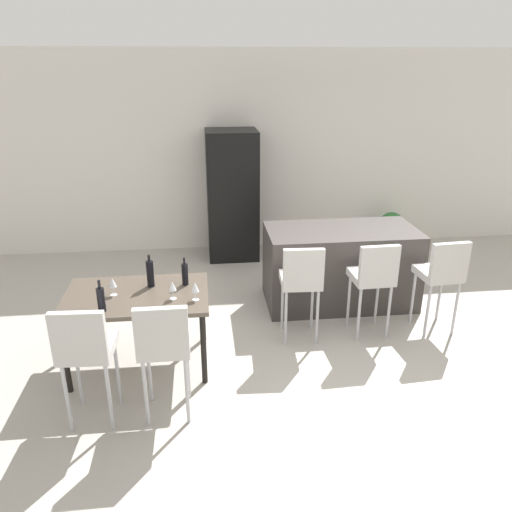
{
  "coord_description": "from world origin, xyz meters",
  "views": [
    {
      "loc": [
        -1.09,
        -4.28,
        2.71
      ],
      "look_at": [
        -0.56,
        0.39,
        0.85
      ],
      "focal_mm": 34.48,
      "sensor_mm": 36.0,
      "label": 1
    }
  ],
  "objects_px": {
    "kitchen_island": "(340,266)",
    "dining_table": "(137,301)",
    "wine_bottle_left": "(101,299)",
    "bar_chair_right": "(442,272)",
    "wine_glass_right": "(112,283)",
    "dining_chair_near": "(85,347)",
    "refrigerator": "(232,195)",
    "bar_chair_left": "(301,278)",
    "dining_chair_far": "(164,342)",
    "wine_glass_end": "(172,286)",
    "wine_glass_middle": "(195,287)",
    "bar_chair_middle": "(374,275)",
    "potted_plant": "(391,228)",
    "wine_bottle_near": "(150,273)",
    "wine_bottle_far": "(185,274)"
  },
  "relations": [
    {
      "from": "wine_bottle_left",
      "to": "wine_bottle_far",
      "type": "bearing_deg",
      "value": 33.5
    },
    {
      "from": "wine_bottle_far",
      "to": "wine_glass_end",
      "type": "xyz_separation_m",
      "value": [
        -0.1,
        -0.29,
        0.01
      ]
    },
    {
      "from": "bar_chair_middle",
      "to": "bar_chair_right",
      "type": "relative_size",
      "value": 1.0
    },
    {
      "from": "bar_chair_left",
      "to": "bar_chair_right",
      "type": "distance_m",
      "value": 1.47
    },
    {
      "from": "bar_chair_left",
      "to": "dining_chair_far",
      "type": "relative_size",
      "value": 1.0
    },
    {
      "from": "wine_bottle_left",
      "to": "wine_bottle_near",
      "type": "bearing_deg",
      "value": 50.96
    },
    {
      "from": "bar_chair_middle",
      "to": "dining_table",
      "type": "xyz_separation_m",
      "value": [
        -2.34,
        -0.27,
        -0.03
      ]
    },
    {
      "from": "dining_table",
      "to": "wine_bottle_near",
      "type": "relative_size",
      "value": 4.13
    },
    {
      "from": "bar_chair_left",
      "to": "wine_bottle_near",
      "type": "relative_size",
      "value": 3.33
    },
    {
      "from": "bar_chair_middle",
      "to": "wine_bottle_near",
      "type": "bearing_deg",
      "value": -177.14
    },
    {
      "from": "kitchen_island",
      "to": "wine_bottle_left",
      "type": "relative_size",
      "value": 6.09
    },
    {
      "from": "wine_glass_end",
      "to": "kitchen_island",
      "type": "bearing_deg",
      "value": 32.74
    },
    {
      "from": "wine_glass_middle",
      "to": "dining_chair_near",
      "type": "bearing_deg",
      "value": -143.81
    },
    {
      "from": "kitchen_island",
      "to": "bar_chair_middle",
      "type": "xyz_separation_m",
      "value": [
        0.11,
        -0.81,
        0.24
      ]
    },
    {
      "from": "kitchen_island",
      "to": "potted_plant",
      "type": "xyz_separation_m",
      "value": [
        1.28,
        1.67,
        -0.12
      ]
    },
    {
      "from": "wine_glass_middle",
      "to": "refrigerator",
      "type": "xyz_separation_m",
      "value": [
        0.53,
        2.94,
        0.06
      ]
    },
    {
      "from": "dining_table",
      "to": "wine_bottle_left",
      "type": "bearing_deg",
      "value": -129.8
    },
    {
      "from": "wine_bottle_far",
      "to": "wine_glass_end",
      "type": "relative_size",
      "value": 1.56
    },
    {
      "from": "bar_chair_left",
      "to": "dining_chair_near",
      "type": "distance_m",
      "value": 2.16
    },
    {
      "from": "wine_glass_middle",
      "to": "potted_plant",
      "type": "xyz_separation_m",
      "value": [
        2.96,
        2.93,
        -0.53
      ]
    },
    {
      "from": "kitchen_island",
      "to": "dining_chair_far",
      "type": "relative_size",
      "value": 1.65
    },
    {
      "from": "refrigerator",
      "to": "potted_plant",
      "type": "xyz_separation_m",
      "value": [
        2.43,
        -0.01,
        -0.58
      ]
    },
    {
      "from": "wine_glass_middle",
      "to": "kitchen_island",
      "type": "bearing_deg",
      "value": 36.77
    },
    {
      "from": "bar_chair_left",
      "to": "wine_bottle_far",
      "type": "xyz_separation_m",
      "value": [
        -1.15,
        -0.11,
        0.15
      ]
    },
    {
      "from": "bar_chair_middle",
      "to": "bar_chair_right",
      "type": "height_order",
      "value": "same"
    },
    {
      "from": "bar_chair_middle",
      "to": "dining_chair_near",
      "type": "bearing_deg",
      "value": -158.03
    },
    {
      "from": "wine_glass_middle",
      "to": "wine_glass_right",
      "type": "relative_size",
      "value": 1.0
    },
    {
      "from": "bar_chair_middle",
      "to": "wine_glass_right",
      "type": "bearing_deg",
      "value": -173.96
    },
    {
      "from": "wine_bottle_left",
      "to": "wine_bottle_near",
      "type": "xyz_separation_m",
      "value": [
        0.37,
        0.46,
        0.02
      ]
    },
    {
      "from": "wine_bottle_far",
      "to": "potted_plant",
      "type": "xyz_separation_m",
      "value": [
        3.05,
        2.59,
        -0.51
      ]
    },
    {
      "from": "kitchen_island",
      "to": "wine_bottle_far",
      "type": "relative_size",
      "value": 6.39
    },
    {
      "from": "kitchen_island",
      "to": "wine_bottle_near",
      "type": "height_order",
      "value": "wine_bottle_near"
    },
    {
      "from": "dining_chair_far",
      "to": "refrigerator",
      "type": "height_order",
      "value": "refrigerator"
    },
    {
      "from": "wine_glass_end",
      "to": "wine_glass_middle",
      "type": "bearing_deg",
      "value": -13.19
    },
    {
      "from": "kitchen_island",
      "to": "wine_glass_right",
      "type": "height_order",
      "value": "kitchen_island"
    },
    {
      "from": "bar_chair_right",
      "to": "wine_glass_right",
      "type": "height_order",
      "value": "bar_chair_right"
    },
    {
      "from": "wine_bottle_near",
      "to": "wine_bottle_far",
      "type": "bearing_deg",
      "value": 0.09
    },
    {
      "from": "dining_chair_near",
      "to": "kitchen_island",
      "type": "bearing_deg",
      "value": 36.58
    },
    {
      "from": "wine_bottle_far",
      "to": "wine_glass_middle",
      "type": "distance_m",
      "value": 0.35
    },
    {
      "from": "dining_chair_near",
      "to": "refrigerator",
      "type": "xyz_separation_m",
      "value": [
        1.37,
        3.55,
        0.22
      ]
    },
    {
      "from": "bar_chair_right",
      "to": "dining_table",
      "type": "bearing_deg",
      "value": -174.94
    },
    {
      "from": "wine_bottle_far",
      "to": "wine_glass_end",
      "type": "bearing_deg",
      "value": -109.47
    },
    {
      "from": "bar_chair_right",
      "to": "dining_table",
      "type": "relative_size",
      "value": 0.8
    },
    {
      "from": "wine_bottle_far",
      "to": "wine_glass_end",
      "type": "height_order",
      "value": "wine_bottle_far"
    },
    {
      "from": "bar_chair_left",
      "to": "dining_chair_far",
      "type": "distance_m",
      "value": 1.68
    },
    {
      "from": "kitchen_island",
      "to": "dining_table",
      "type": "distance_m",
      "value": 2.48
    },
    {
      "from": "kitchen_island",
      "to": "dining_table",
      "type": "bearing_deg",
      "value": -154.11
    },
    {
      "from": "wine_bottle_left",
      "to": "wine_bottle_near",
      "type": "relative_size",
      "value": 0.9
    },
    {
      "from": "bar_chair_left",
      "to": "wine_glass_right",
      "type": "distance_m",
      "value": 1.81
    },
    {
      "from": "dining_chair_far",
      "to": "wine_glass_end",
      "type": "bearing_deg",
      "value": 85.91
    }
  ]
}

